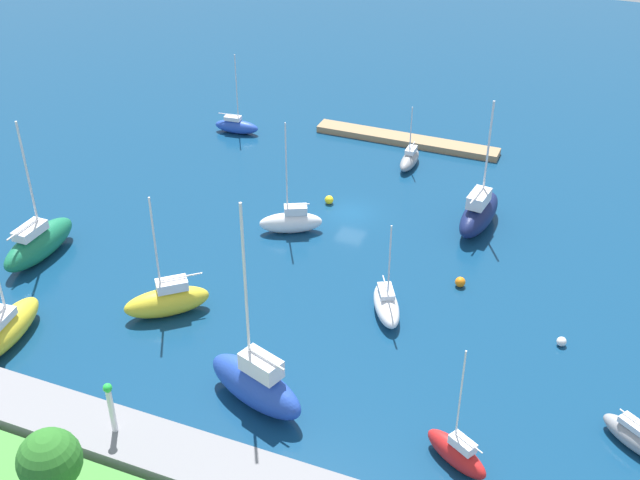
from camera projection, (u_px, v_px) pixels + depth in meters
name	position (u px, v px, depth m)	size (l,w,h in m)	color
water	(351.00, 213.00, 73.44)	(160.00, 160.00, 0.00)	navy
pier_dock	(406.00, 140.00, 85.63)	(19.72, 2.22, 0.67)	#997A56
breakwater	(167.00, 455.00, 48.15)	(55.23, 3.91, 1.33)	gray
harbor_beacon	(111.00, 404.00, 47.77)	(0.56, 0.56, 3.73)	silver
park_tree_midwest	(50.00, 460.00, 42.15)	(3.43, 3.43, 5.63)	brown
sailboat_white_near_pier	(291.00, 221.00, 70.09)	(5.65, 3.95, 10.42)	white
sailboat_blue_east_end	(236.00, 126.00, 87.48)	(5.03, 2.02, 8.89)	#2347B2
sailboat_yellow_along_channel	(7.00, 328.00, 57.41)	(3.12, 7.61, 13.64)	yellow
sailboat_gray_outer_mooring	(636.00, 437.00, 49.16)	(4.76, 3.85, 6.95)	gray
sailboat_red_off_beacon	(457.00, 453.00, 47.90)	(4.65, 3.42, 8.65)	red
sailboat_navy_mid_basin	(479.00, 213.00, 70.43)	(3.22, 7.73, 11.83)	#141E4C
sailboat_green_far_north	(39.00, 243.00, 66.49)	(2.57, 8.02, 12.15)	#19724C
sailboat_white_lone_north	(386.00, 304.00, 60.32)	(4.01, 5.50, 7.97)	white
sailboat_blue_lone_south	(256.00, 384.00, 51.80)	(8.03, 4.73, 14.99)	#2347B2
sailboat_yellow_center_basin	(167.00, 300.00, 60.16)	(6.20, 5.74, 10.14)	yellow
sailboat_gray_by_breakwater	(410.00, 159.00, 80.80)	(1.43, 4.61, 6.52)	gray
mooring_buoy_white	(562.00, 342.00, 57.50)	(0.70, 0.70, 0.70)	white
mooring_buoy_yellow	(329.00, 200.00, 74.65)	(0.81, 0.81, 0.81)	yellow
mooring_buoy_orange	(460.00, 282.00, 63.57)	(0.83, 0.83, 0.83)	orange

